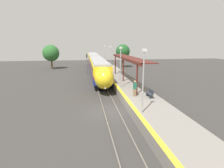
{
  "coord_description": "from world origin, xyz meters",
  "views": [
    {
      "loc": [
        -2.45,
        -16.68,
        6.75
      ],
      "look_at": [
        0.58,
        2.98,
        2.19
      ],
      "focal_mm": 28.0,
      "sensor_mm": 36.0,
      "label": 1
    }
  ],
  "objects_px": {
    "person_waiting": "(135,88)",
    "lamppost_far": "(110,59)",
    "lamppost_farthest": "(105,56)",
    "lamppost_mid": "(121,64)",
    "lamppost_near": "(143,77)",
    "train": "(96,63)",
    "platform_bench": "(150,93)",
    "railway_signal": "(87,62)"
  },
  "relations": [
    {
      "from": "lamppost_near",
      "to": "train",
      "type": "bearing_deg",
      "value": 94.55
    },
    {
      "from": "railway_signal",
      "to": "lamppost_far",
      "type": "height_order",
      "value": "lamppost_far"
    },
    {
      "from": "lamppost_mid",
      "to": "lamppost_far",
      "type": "relative_size",
      "value": 1.0
    },
    {
      "from": "railway_signal",
      "to": "lamppost_mid",
      "type": "height_order",
      "value": "lamppost_mid"
    },
    {
      "from": "train",
      "to": "lamppost_near",
      "type": "relative_size",
      "value": 7.56
    },
    {
      "from": "train",
      "to": "lamppost_farthest",
      "type": "height_order",
      "value": "lamppost_farthest"
    },
    {
      "from": "railway_signal",
      "to": "lamppost_farthest",
      "type": "bearing_deg",
      "value": 14.14
    },
    {
      "from": "lamppost_near",
      "to": "lamppost_farthest",
      "type": "height_order",
      "value": "same"
    },
    {
      "from": "train",
      "to": "lamppost_far",
      "type": "xyz_separation_m",
      "value": [
        2.23,
        -9.35,
        1.82
      ]
    },
    {
      "from": "lamppost_farthest",
      "to": "railway_signal",
      "type": "bearing_deg",
      "value": -165.86
    },
    {
      "from": "person_waiting",
      "to": "lamppost_far",
      "type": "bearing_deg",
      "value": 92.98
    },
    {
      "from": "platform_bench",
      "to": "person_waiting",
      "type": "relative_size",
      "value": 0.79
    },
    {
      "from": "platform_bench",
      "to": "railway_signal",
      "type": "xyz_separation_m",
      "value": [
        -6.57,
        22.81,
        1.29
      ]
    },
    {
      "from": "platform_bench",
      "to": "lamppost_farthest",
      "type": "distance_m",
      "value": 24.14
    },
    {
      "from": "train",
      "to": "lamppost_far",
      "type": "relative_size",
      "value": 7.56
    },
    {
      "from": "person_waiting",
      "to": "lamppost_mid",
      "type": "relative_size",
      "value": 0.34
    },
    {
      "from": "lamppost_mid",
      "to": "train",
      "type": "bearing_deg",
      "value": 96.8
    },
    {
      "from": "platform_bench",
      "to": "lamppost_near",
      "type": "bearing_deg",
      "value": -118.86
    },
    {
      "from": "platform_bench",
      "to": "lamppost_mid",
      "type": "height_order",
      "value": "lamppost_mid"
    },
    {
      "from": "railway_signal",
      "to": "lamppost_far",
      "type": "bearing_deg",
      "value": -62.8
    },
    {
      "from": "platform_bench",
      "to": "railway_signal",
      "type": "bearing_deg",
      "value": 106.07
    },
    {
      "from": "train",
      "to": "platform_bench",
      "type": "distance_m",
      "value": 24.31
    },
    {
      "from": "person_waiting",
      "to": "lamppost_far",
      "type": "xyz_separation_m",
      "value": [
        -0.73,
        13.94,
        2.14
      ]
    },
    {
      "from": "lamppost_far",
      "to": "railway_signal",
      "type": "bearing_deg",
      "value": 117.2
    },
    {
      "from": "lamppost_mid",
      "to": "lamppost_farthest",
      "type": "height_order",
      "value": "same"
    },
    {
      "from": "platform_bench",
      "to": "lamppost_near",
      "type": "relative_size",
      "value": 0.27
    },
    {
      "from": "lamppost_near",
      "to": "lamppost_farthest",
      "type": "distance_m",
      "value": 28.08
    },
    {
      "from": "person_waiting",
      "to": "lamppost_near",
      "type": "distance_m",
      "value": 5.29
    },
    {
      "from": "train",
      "to": "lamppost_far",
      "type": "height_order",
      "value": "lamppost_far"
    },
    {
      "from": "lamppost_far",
      "to": "lamppost_farthest",
      "type": "bearing_deg",
      "value": 90.0
    },
    {
      "from": "platform_bench",
      "to": "lamppost_mid",
      "type": "xyz_separation_m",
      "value": [
        -2.31,
        5.16,
        2.63
      ]
    },
    {
      "from": "train",
      "to": "platform_bench",
      "type": "relative_size",
      "value": 28.33
    },
    {
      "from": "train",
      "to": "lamppost_mid",
      "type": "distance_m",
      "value": 18.93
    },
    {
      "from": "platform_bench",
      "to": "railway_signal",
      "type": "height_order",
      "value": "railway_signal"
    },
    {
      "from": "lamppost_near",
      "to": "lamppost_mid",
      "type": "bearing_deg",
      "value": 90.0
    },
    {
      "from": "platform_bench",
      "to": "railway_signal",
      "type": "relative_size",
      "value": 0.32
    },
    {
      "from": "railway_signal",
      "to": "lamppost_near",
      "type": "height_order",
      "value": "lamppost_near"
    },
    {
      "from": "railway_signal",
      "to": "lamppost_far",
      "type": "distance_m",
      "value": 9.41
    },
    {
      "from": "train",
      "to": "lamppost_farthest",
      "type": "relative_size",
      "value": 7.56
    },
    {
      "from": "person_waiting",
      "to": "railway_signal",
      "type": "xyz_separation_m",
      "value": [
        -4.98,
        22.22,
        0.8
      ]
    },
    {
      "from": "train",
      "to": "lamppost_near",
      "type": "xyz_separation_m",
      "value": [
        2.23,
        -28.07,
        1.82
      ]
    },
    {
      "from": "lamppost_far",
      "to": "lamppost_mid",
      "type": "bearing_deg",
      "value": -90.0
    }
  ]
}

